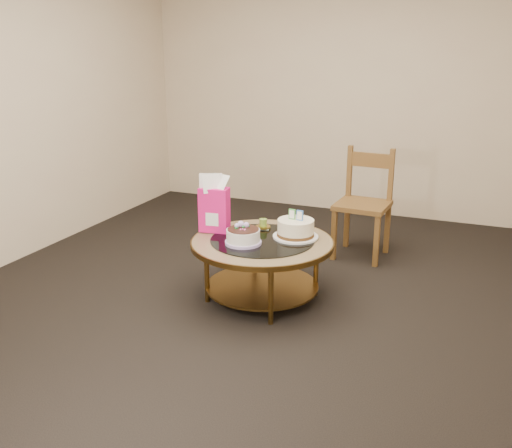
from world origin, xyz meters
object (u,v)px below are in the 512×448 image
at_px(gift_bag, 214,204).
at_px(dining_chair, 364,203).
at_px(cream_cake, 296,229).
at_px(coffee_table, 262,250).
at_px(decorated_cake, 243,237).

bearing_deg(gift_bag, dining_chair, 44.56).
bearing_deg(dining_chair, gift_bag, -123.95).
relative_size(cream_cake, gift_bag, 0.77).
bearing_deg(coffee_table, decorated_cake, -124.68).
bearing_deg(coffee_table, cream_cake, 33.24).
distance_m(coffee_table, decorated_cake, 0.20).
bearing_deg(cream_cake, gift_bag, -163.84).
height_order(decorated_cake, cream_cake, cream_cake).
xyz_separation_m(coffee_table, gift_bag, (-0.40, 0.05, 0.29)).
distance_m(coffee_table, dining_chair, 1.28).
height_order(cream_cake, gift_bag, gift_bag).
relative_size(coffee_table, decorated_cake, 4.00).
height_order(coffee_table, gift_bag, gift_bag).
xyz_separation_m(cream_cake, gift_bag, (-0.60, -0.09, 0.15)).
bearing_deg(cream_cake, coffee_table, -138.95).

